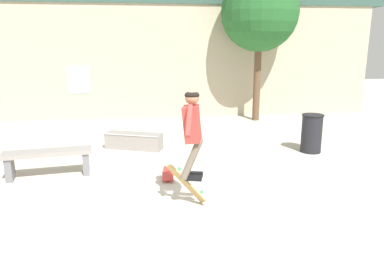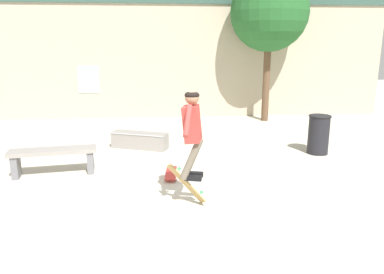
% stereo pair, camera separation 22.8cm
% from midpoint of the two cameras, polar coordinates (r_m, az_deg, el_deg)
% --- Properties ---
extents(ground_plane, '(40.00, 40.00, 0.00)m').
position_cam_midpoint_polar(ground_plane, '(6.00, -3.01, -10.08)').
color(ground_plane, beige).
extents(building_backdrop, '(16.15, 0.52, 5.46)m').
position_cam_midpoint_polar(building_backdrop, '(12.91, -4.32, 12.74)').
color(building_backdrop, '#B7A88E').
rests_on(building_backdrop, ground_plane).
extents(tree_right, '(2.43, 2.43, 4.64)m').
position_cam_midpoint_polar(tree_right, '(12.42, 12.27, 18.06)').
color(tree_right, brown).
rests_on(tree_right, ground_plane).
extents(park_bench, '(1.64, 0.63, 0.51)m').
position_cam_midpoint_polar(park_bench, '(7.57, -19.59, -2.78)').
color(park_bench, gray).
rests_on(park_bench, ground_plane).
extents(skate_ledge, '(1.41, 0.86, 0.39)m').
position_cam_midpoint_polar(skate_ledge, '(9.07, -7.26, -0.51)').
color(skate_ledge, gray).
rests_on(skate_ledge, ground_plane).
extents(trash_bin, '(0.51, 0.51, 0.89)m').
position_cam_midpoint_polar(trash_bin, '(9.03, 19.43, 0.50)').
color(trash_bin, black).
rests_on(trash_bin, ground_plane).
extents(skater, '(0.40, 1.13, 1.35)m').
position_cam_midpoint_polar(skater, '(5.57, 1.19, 1.47)').
color(skater, '#B23833').
extents(skateboard_flipping, '(0.60, 0.37, 0.68)m').
position_cam_midpoint_polar(skateboard_flipping, '(5.85, 0.25, -7.09)').
color(skateboard_flipping, '#AD894C').
extents(skateboard_resting, '(0.27, 0.79, 0.08)m').
position_cam_midpoint_polar(skateboard_resting, '(7.14, -2.30, -5.49)').
color(skateboard_resting, red).
rests_on(skateboard_resting, ground_plane).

